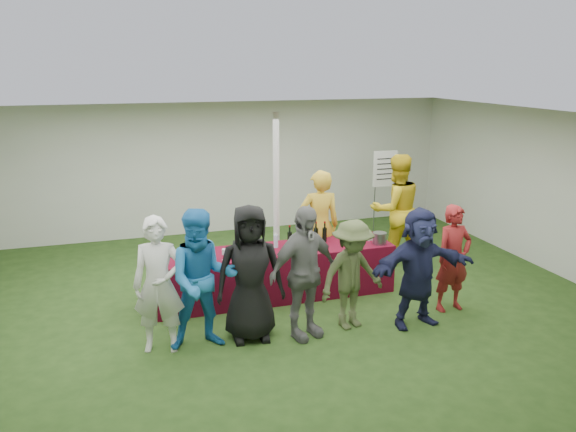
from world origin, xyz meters
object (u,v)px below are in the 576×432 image
object	(u,v)px
customer_3	(304,273)
dump_bucket	(379,238)
wine_list_sign	(385,175)
staff_back	(396,209)
customer_1	(203,280)
customer_5	(418,268)
customer_2	(250,273)
serving_table	(275,273)
customer_6	(453,258)
customer_4	(352,275)
customer_0	(159,285)
staff_pourer	(319,226)

from	to	relation	value
customer_3	dump_bucket	bearing A→B (deg)	16.57
wine_list_sign	staff_back	bearing A→B (deg)	-107.88
customer_1	customer_5	world-z (taller)	customer_1
customer_2	customer_3	size ratio (longest dim) A/B	1.01
serving_table	customer_6	size ratio (longest dim) A/B	2.33
customer_4	customer_6	world-z (taller)	customer_6
serving_table	customer_0	xyz separation A→B (m)	(-1.80, -1.17, 0.48)
wine_list_sign	staff_back	world-z (taller)	staff_back
staff_back	customer_0	distance (m)	4.70
customer_0	customer_2	bearing A→B (deg)	10.84
staff_pourer	customer_6	distance (m)	2.19
customer_0	customer_2	xyz separation A→B (m)	(1.12, -0.03, 0.03)
customer_2	customer_4	size ratio (longest dim) A/B	1.19
staff_pourer	customer_4	distance (m)	1.80
dump_bucket	customer_3	distance (m)	1.98
serving_table	customer_4	xyz separation A→B (m)	(0.68, -1.29, 0.37)
serving_table	customer_1	xyz separation A→B (m)	(-1.28, -1.25, 0.51)
customer_1	customer_5	xyz separation A→B (m)	(2.83, -0.24, -0.07)
staff_back	customer_5	size ratio (longest dim) A/B	1.19
serving_table	customer_1	bearing A→B (deg)	-135.68
serving_table	customer_5	size ratio (longest dim) A/B	2.20
customer_5	customer_0	bearing A→B (deg)	170.99
serving_table	customer_5	world-z (taller)	customer_5
customer_2	wine_list_sign	bearing A→B (deg)	48.43
staff_back	customer_5	bearing A→B (deg)	69.10
customer_0	customer_5	world-z (taller)	customer_0
wine_list_sign	customer_2	bearing A→B (deg)	-136.85
serving_table	customer_5	xyz separation A→B (m)	(1.55, -1.49, 0.44)
customer_5	staff_pourer	bearing A→B (deg)	105.01
serving_table	dump_bucket	bearing A→B (deg)	-7.80
staff_back	customer_0	world-z (taller)	staff_back
dump_bucket	staff_pourer	world-z (taller)	staff_pourer
dump_bucket	customer_6	xyz separation A→B (m)	(0.67, -0.98, -0.07)
customer_0	wine_list_sign	bearing A→B (deg)	47.46
wine_list_sign	customer_6	xyz separation A→B (m)	(-0.57, -3.30, -0.54)
serving_table	customer_2	bearing A→B (deg)	-119.41
wine_list_sign	customer_1	distance (m)	5.33
customer_1	customer_3	distance (m)	1.27
serving_table	wine_list_sign	distance (m)	3.66
serving_table	customer_2	xyz separation A→B (m)	(-0.68, -1.20, 0.51)
dump_bucket	customer_3	xyz separation A→B (m)	(-1.62, -1.14, 0.03)
staff_pourer	customer_3	xyz separation A→B (m)	(-0.90, -1.85, -0.04)
staff_back	customer_6	bearing A→B (deg)	85.36
wine_list_sign	customer_6	bearing A→B (deg)	-99.83
customer_5	customer_2	bearing A→B (deg)	168.98
wine_list_sign	customer_2	size ratio (longest dim) A/B	1.02
serving_table	staff_back	distance (m)	2.65
customer_0	customer_5	size ratio (longest dim) A/B	1.04
customer_6	customer_2	bearing A→B (deg)	175.08
customer_4	customer_5	world-z (taller)	customer_5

